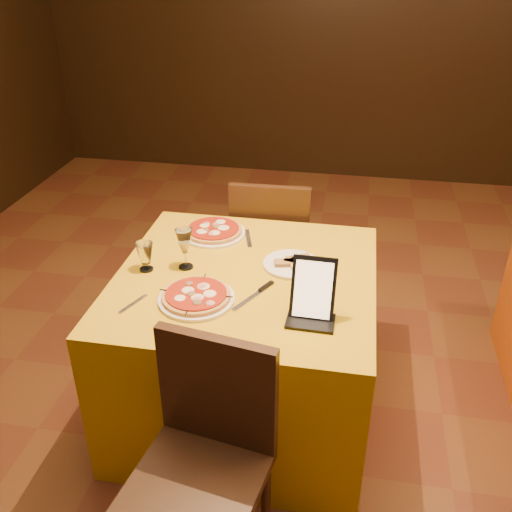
% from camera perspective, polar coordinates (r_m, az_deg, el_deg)
% --- Properties ---
extents(floor, '(6.00, 7.00, 0.01)m').
position_cam_1_polar(floor, '(2.66, 10.49, -20.89)').
color(floor, '#5E2D19').
rests_on(floor, ground).
extents(wall_back, '(6.00, 0.01, 2.80)m').
position_cam_1_polar(wall_back, '(5.25, 12.84, 22.11)').
color(wall_back, black).
rests_on(wall_back, floor).
extents(main_table, '(1.10, 1.10, 0.75)m').
position_cam_1_polar(main_table, '(2.65, -1.00, -8.84)').
color(main_table, '#CB9D0D').
rests_on(main_table, floor).
extents(chair_main_near, '(0.53, 0.53, 0.91)m').
position_cam_1_polar(chair_main_near, '(2.02, -5.96, -21.55)').
color(chair_main_near, black).
rests_on(chair_main_near, floor).
extents(chair_main_far, '(0.41, 0.41, 0.91)m').
position_cam_1_polar(chair_main_far, '(3.26, 1.72, 0.87)').
color(chair_main_far, black).
rests_on(chair_main_far, floor).
extents(pizza_near, '(0.30, 0.30, 0.03)m').
position_cam_1_polar(pizza_near, '(2.28, -5.99, -4.12)').
color(pizza_near, white).
rests_on(pizza_near, main_table).
extents(pizza_far, '(0.31, 0.31, 0.03)m').
position_cam_1_polar(pizza_far, '(2.77, -4.27, 2.45)').
color(pizza_far, white).
rests_on(pizza_far, main_table).
extents(cutlet_dish, '(0.25, 0.25, 0.03)m').
position_cam_1_polar(cutlet_dish, '(2.50, 3.57, -0.72)').
color(cutlet_dish, white).
rests_on(cutlet_dish, main_table).
extents(wine_glass, '(0.10, 0.10, 0.19)m').
position_cam_1_polar(wine_glass, '(2.46, -7.14, 0.76)').
color(wine_glass, '#EBE085').
rests_on(wine_glass, main_table).
extents(water_glass, '(0.09, 0.09, 0.13)m').
position_cam_1_polar(water_glass, '(2.49, -11.01, -0.07)').
color(water_glass, white).
rests_on(water_glass, main_table).
extents(tablet, '(0.17, 0.10, 0.23)m').
position_cam_1_polar(tablet, '(2.14, 5.74, -3.25)').
color(tablet, black).
rests_on(tablet, main_table).
extents(knife, '(0.14, 0.23, 0.01)m').
position_cam_1_polar(knife, '(2.29, -0.28, -4.08)').
color(knife, silver).
rests_on(knife, main_table).
extents(fork_near, '(0.07, 0.15, 0.01)m').
position_cam_1_polar(fork_near, '(2.30, -12.16, -4.69)').
color(fork_near, silver).
rests_on(fork_near, main_table).
extents(fork_far, '(0.07, 0.18, 0.01)m').
position_cam_1_polar(fork_far, '(2.72, -0.77, 1.77)').
color(fork_far, '#A5A3AA').
rests_on(fork_far, main_table).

